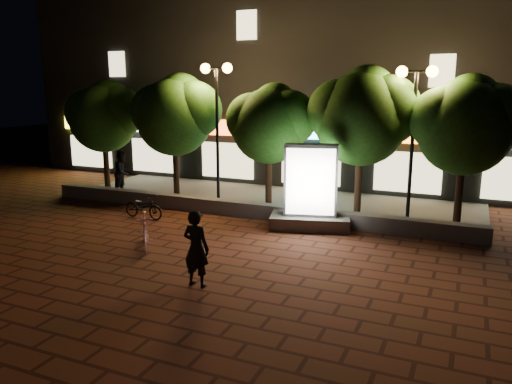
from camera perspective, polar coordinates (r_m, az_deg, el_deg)
The scene contains 16 objects.
ground at distance 13.95m, azimuth -8.95°, elevation -6.55°, with size 80.00×80.00×0.00m, color #522519.
retaining_wall at distance 17.24m, azimuth -1.84°, elevation -1.92°, with size 16.00×0.45×0.50m, color slate.
sidewalk at distance 19.51m, azimuth 1.32°, elevation -0.89°, with size 16.00×5.00×0.08m, color slate.
building_block at distance 25.15m, azimuth 7.16°, elevation 13.31°, with size 28.00×8.12×11.30m.
tree_far_left at distance 21.82m, azimuth -17.06°, elevation 8.60°, with size 3.36×2.80×4.63m.
tree_left at distance 19.71m, azimuth -9.22°, elevation 9.10°, with size 3.60×3.00×4.89m.
tree_mid at distance 17.89m, azimuth 1.75°, elevation 8.22°, with size 3.24×2.70×4.50m.
tree_right at distance 16.91m, azimuth 12.33°, elevation 8.91°, with size 3.72×3.10×5.07m.
tree_far_right at distance 16.59m, azimuth 23.26°, elevation 7.47°, with size 3.48×2.90×4.76m.
street_lamp_left at distance 18.48m, azimuth -4.56°, elevation 10.83°, with size 1.26×0.36×5.18m.
street_lamp_right at distance 16.39m, azimuth 17.90°, elevation 9.66°, with size 1.26×0.36×4.98m.
ad_kiosk at distance 15.64m, azimuth 6.32°, elevation -0.32°, with size 2.72×1.84×2.69m.
scooter_pink at distance 14.18m, azimuth -12.75°, elevation -4.36°, with size 0.45×1.60×0.96m, color #E99EBF.
rider at distance 11.15m, azimuth -6.94°, elevation -6.49°, with size 0.65×0.43×1.78m, color black.
scooter_parked at distance 17.25m, azimuth -12.89°, elevation -1.68°, with size 0.54×1.55×0.82m, color black.
pedestrian at distance 20.80m, azimuth -15.14°, elevation 2.19°, with size 0.89×0.70×1.84m, color black.
Camera 1 is at (7.21, -11.09, 4.43)m, focal length 34.56 mm.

